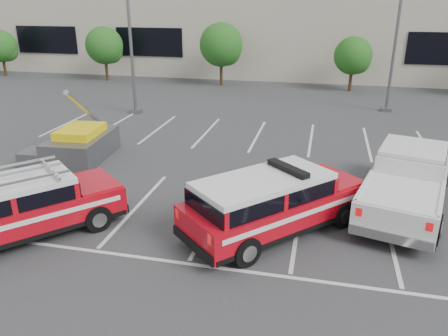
% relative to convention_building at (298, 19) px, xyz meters
% --- Properties ---
extents(ground, '(120.00, 120.00, 0.00)m').
position_rel_convention_building_xyz_m(ground, '(-0.18, -31.86, -4.72)').
color(ground, '#363639').
rests_on(ground, ground).
extents(stall_markings, '(23.00, 15.00, 0.01)m').
position_rel_convention_building_xyz_m(stall_markings, '(-0.18, -27.36, -4.71)').
color(stall_markings, silver).
rests_on(stall_markings, ground).
extents(convention_building, '(60.00, 16.99, 13.20)m').
position_rel_convention_building_xyz_m(convention_building, '(0.00, 0.00, 0.00)').
color(convention_building, beige).
rests_on(convention_building, ground).
extents(tree_far_left, '(2.77, 2.77, 3.99)m').
position_rel_convention_building_xyz_m(tree_far_left, '(-25.09, -9.82, -2.22)').
color(tree_far_left, '#3F2B19').
rests_on(tree_far_left, ground).
extents(tree_left, '(3.07, 3.07, 4.42)m').
position_rel_convention_building_xyz_m(tree_left, '(-15.09, -9.82, -1.95)').
color(tree_left, '#3F2B19').
rests_on(tree_left, ground).
extents(tree_mid_left, '(3.37, 3.37, 4.85)m').
position_rel_convention_building_xyz_m(tree_mid_left, '(-5.09, -9.82, -1.68)').
color(tree_mid_left, '#3F2B19').
rests_on(tree_mid_left, ground).
extents(tree_mid_right, '(2.77, 2.77, 3.99)m').
position_rel_convention_building_xyz_m(tree_mid_right, '(4.91, -9.82, -2.22)').
color(tree_mid_right, '#3F2B19').
rests_on(tree_mid_right, ground).
extents(light_pole_left, '(0.90, 0.60, 10.24)m').
position_rel_convention_building_xyz_m(light_pole_left, '(-8.18, -19.86, 0.47)').
color(light_pole_left, '#59595E').
rests_on(light_pole_left, ground).
extents(light_pole_mid, '(0.90, 0.60, 10.24)m').
position_rel_convention_building_xyz_m(light_pole_mid, '(6.82, -15.86, 0.47)').
color(light_pole_mid, '#59595E').
rests_on(light_pole_mid, ground).
extents(fire_chief_suv, '(5.45, 5.64, 2.03)m').
position_rel_convention_building_xyz_m(fire_chief_suv, '(1.80, -32.48, -3.89)').
color(fire_chief_suv, '#B10814').
rests_on(fire_chief_suv, ground).
extents(white_pickup, '(3.86, 6.87, 2.00)m').
position_rel_convention_building_xyz_m(white_pickup, '(5.91, -29.80, -3.92)').
color(white_pickup, silver).
rests_on(white_pickup, ground).
extents(ladder_suv, '(4.96, 5.26, 2.05)m').
position_rel_convention_building_xyz_m(ladder_suv, '(-5.23, -34.32, -3.90)').
color(ladder_suv, '#B10814').
rests_on(ladder_suv, ground).
extents(utility_rig, '(3.18, 3.89, 3.17)m').
position_rel_convention_building_xyz_m(utility_rig, '(-7.26, -27.99, -4.09)').
color(utility_rig, '#59595E').
rests_on(utility_rig, ground).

